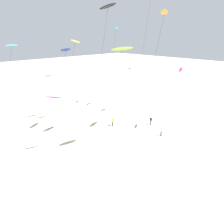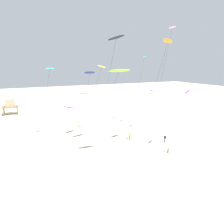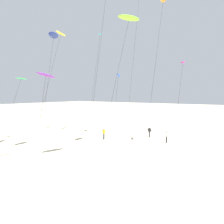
# 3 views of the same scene
# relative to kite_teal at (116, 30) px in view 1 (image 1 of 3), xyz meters

# --- Properties ---
(ground_plane) EXTENTS (260.00, 260.00, 0.00)m
(ground_plane) POSITION_rel_kite_teal_xyz_m (-12.99, -14.78, -17.53)
(ground_plane) COLOR beige
(kite_teal) EXTENTS (5.47, 1.47, 18.29)m
(kite_teal) POSITION_rel_kite_teal_xyz_m (0.00, 0.00, 0.00)
(kite_teal) COLOR teal
(kite_teal) RESTS_ON ground
(kite_magenta) EXTENTS (5.74, 1.65, 11.90)m
(kite_magenta) POSITION_rel_kite_teal_xyz_m (-2.69, -17.42, -6.16)
(kite_magenta) COLOR #D8339E
(kite_magenta) RESTS_ON ground
(kite_black) EXTENTS (6.45, 1.34, 20.98)m
(kite_black) POSITION_rel_kite_teal_xyz_m (-13.97, -12.51, 2.63)
(kite_black) COLOR black
(kite_black) RESTS_ON ground
(kite_lime) EXTENTS (8.82, 1.96, 15.54)m
(kite_lime) POSITION_rel_kite_teal_xyz_m (-15.43, -16.54, -2.39)
(kite_lime) COLOR #8CD833
(kite_lime) RESTS_ON ground
(kite_orange) EXTENTS (8.25, 2.22, 20.21)m
(kite_orange) POSITION_rel_kite_teal_xyz_m (-6.52, -16.15, 2.11)
(kite_orange) COLOR orange
(kite_orange) RESTS_ON ground
(kite_cyan) EXTENTS (4.78, 0.95, 15.48)m
(kite_cyan) POSITION_rel_kite_teal_xyz_m (-23.13, -2.38, -2.47)
(kite_cyan) COLOR #33BFE0
(kite_cyan) RESTS_ON ground
(kite_blue) EXTENTS (3.28, 1.50, 10.51)m
(kite_blue) POSITION_rel_kite_teal_xyz_m (-0.75, -4.76, -7.49)
(kite_blue) COLOR blue
(kite_blue) RESTS_ON ground
(kite_navy) EXTENTS (4.71, 2.58, 15.00)m
(kite_navy) POSITION_rel_kite_teal_xyz_m (-16.11, -5.34, -3.01)
(kite_navy) COLOR navy
(kite_navy) RESTS_ON ground
(kite_green) EXTENTS (5.28, 1.06, 9.53)m
(kite_green) POSITION_rel_kite_teal_xyz_m (-14.95, 3.39, -8.39)
(kite_green) COLOR green
(kite_green) RESTS_ON ground
(kite_yellow) EXTENTS (7.20, 1.40, 16.10)m
(kite_yellow) POSITION_rel_kite_teal_xyz_m (-12.63, -2.90, -2.13)
(kite_yellow) COLOR yellow
(kite_yellow) RESTS_ON ground
(kite_purple) EXTENTS (3.07, 0.98, 9.44)m
(kite_purple) POSITION_rel_kite_teal_xyz_m (-21.53, -10.11, -8.63)
(kite_purple) COLOR purple
(kite_purple) RESTS_ON ground
(kite_flyer_nearest) EXTENTS (0.71, 0.70, 1.67)m
(kite_flyer_nearest) POSITION_rel_kite_teal_xyz_m (-2.00, -11.77, -16.64)
(kite_flyer_nearest) COLOR #33333D
(kite_flyer_nearest) RESTS_ON ground
(kite_flyer_middle) EXTENTS (0.60, 0.57, 1.67)m
(kite_flyer_middle) POSITION_rel_kite_teal_xyz_m (-7.81, -7.07, -16.64)
(kite_flyer_middle) COLOR #33333D
(kite_flyer_middle) RESTS_ON ground
(kite_flyer_furthest) EXTENTS (0.69, 0.70, 1.67)m
(kite_flyer_furthest) POSITION_rel_kite_teal_xyz_m (-4.81, -16.08, -16.64)
(kite_flyer_furthest) COLOR #33333D
(kite_flyer_furthest) RESTS_ON ground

